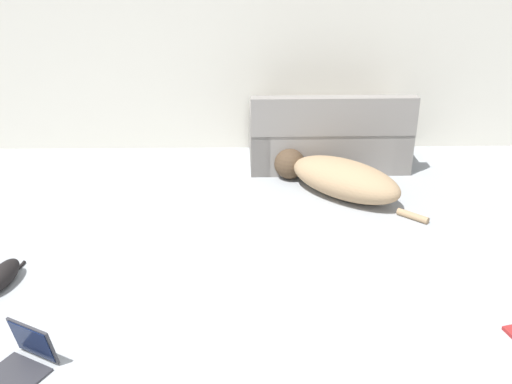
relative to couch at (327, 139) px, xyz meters
name	(u,v)px	position (x,y,z in m)	size (l,w,h in m)	color
wall_back	(203,39)	(-1.33, 0.53, 0.97)	(7.68, 0.06, 2.49)	beige
couch	(327,139)	(0.00, 0.00, 0.00)	(1.68, 0.86, 0.83)	gray
dog	(337,177)	(0.00, -0.79, -0.10)	(1.38, 1.28, 0.35)	#A38460
cat	(2,277)	(-2.63, -2.32, -0.20)	(0.20, 0.56, 0.16)	black
laptop_open	(26,355)	(-2.16, -3.16, -0.19)	(0.43, 0.43, 0.27)	#2D2D33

